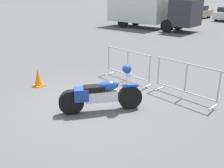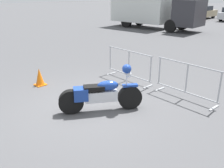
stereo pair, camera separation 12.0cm
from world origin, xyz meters
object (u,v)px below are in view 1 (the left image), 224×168
Objects in this scene: parked_car_tan at (198,12)px; traffic_cone at (38,77)px; parked_car_yellow at (173,10)px; box_truck at (147,8)px; crowd_barrier_far at (186,80)px; crowd_barrier_near at (128,65)px; motorcycle at (101,94)px.

parked_car_tan is 24.51m from traffic_cone.
box_truck is at bearing -160.98° from parked_car_yellow.
parked_car_tan reaches higher than crowd_barrier_far.
box_truck reaches higher than parked_car_yellow.
crowd_barrier_far is 23.55m from parked_car_tan.
box_truck is 14.75m from traffic_cone.
crowd_barrier_near is 13.37m from box_truck.
traffic_cone is at bearing -159.01° from parked_car_yellow.
motorcycle is 0.93× the size of crowd_barrier_near.
crowd_barrier_far is (1.12, 2.31, 0.08)m from motorcycle.
parked_car_yellow is at bearing 111.86° from traffic_cone.
parked_car_tan is 6.97× the size of traffic_cone.
parked_car_yellow is 1.09× the size of parked_car_tan.
parked_car_tan reaches higher than crowd_barrier_near.
box_truck reaches higher than parked_car_tan.
parked_car_yellow is at bearing 61.26° from motorcycle.
parked_car_tan is at bearing 110.85° from crowd_barrier_near.
motorcycle is at bearing -115.93° from crowd_barrier_far.
traffic_cone is at bearing -165.90° from parked_car_tan.
parked_car_yellow reaches higher than parked_car_tan.
motorcycle is 2.57m from crowd_barrier_far.
box_truck is at bearing 124.49° from crowd_barrier_near.
parked_car_tan is (-10.31, 21.17, 0.15)m from crowd_barrier_far.
parked_car_tan reaches higher than traffic_cone.
box_truck is at bearing 131.71° from crowd_barrier_far.
motorcycle is at bearing -159.50° from parked_car_tan.
parked_car_yellow is (-11.24, 21.19, 0.22)m from crowd_barrier_near.
traffic_cone is at bearing -124.68° from crowd_barrier_near.
parked_car_tan is at bearing 104.97° from traffic_cone.
box_truck is at bearing -177.98° from parked_car_tan.
box_truck is 13.30× the size of traffic_cone.
parked_car_yellow is (-3.69, 10.20, -0.87)m from box_truck.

